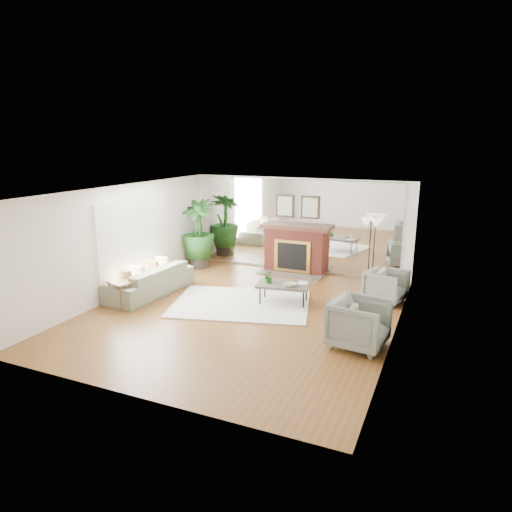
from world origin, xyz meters
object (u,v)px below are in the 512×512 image
at_px(armchair_front, 359,324).
at_px(potted_ficus, 198,232).
at_px(floor_lamp, 371,228).
at_px(armchair_back, 386,286).
at_px(sofa, 150,280).
at_px(side_table, 123,285).
at_px(fireplace, 295,248).
at_px(coffee_table, 284,285).

distance_m(armchair_front, potted_ficus, 6.12).
height_order(potted_ficus, floor_lamp, potted_ficus).
height_order(armchair_front, potted_ficus, potted_ficus).
bearing_deg(armchair_back, sofa, 124.00).
distance_m(sofa, side_table, 0.90).
bearing_deg(armchair_front, floor_lamp, 15.22).
bearing_deg(side_table, armchair_front, 0.22).
bearing_deg(armchair_back, fireplace, 77.31).
bearing_deg(armchair_back, coffee_table, 132.31).
relative_size(coffee_table, sofa, 0.54).
distance_m(potted_ficus, floor_lamp, 4.63).
distance_m(armchair_back, armchair_front, 2.51).
bearing_deg(potted_ficus, floor_lamp, 5.49).
bearing_deg(armchair_back, armchair_front, -166.29).
height_order(sofa, floor_lamp, floor_lamp).
distance_m(fireplace, armchair_front, 4.66).
height_order(fireplace, armchair_front, fireplace).
relative_size(fireplace, side_table, 3.35).
bearing_deg(potted_ficus, sofa, -86.51).
height_order(sofa, potted_ficus, potted_ficus).
height_order(fireplace, potted_ficus, fireplace).
relative_size(armchair_back, side_table, 1.30).
relative_size(fireplace, armchair_front, 2.22).
height_order(sofa, side_table, sofa).
height_order(coffee_table, floor_lamp, floor_lamp).
xyz_separation_m(armchair_back, floor_lamp, (-0.61, 1.26, 1.03)).
bearing_deg(armchair_front, side_table, 97.75).
distance_m(coffee_table, armchair_back, 2.25).
xyz_separation_m(fireplace, coffee_table, (0.58, -2.42, -0.25)).
relative_size(coffee_table, potted_ficus, 0.64).
distance_m(side_table, potted_ficus, 3.39).
bearing_deg(coffee_table, armchair_back, 26.29).
bearing_deg(coffee_table, fireplace, 103.46).
distance_m(sofa, armchair_front, 5.02).
distance_m(fireplace, potted_ficus, 2.69).
distance_m(armchair_back, side_table, 5.68).
xyz_separation_m(sofa, side_table, (-0.04, -0.89, 0.14)).
bearing_deg(sofa, coffee_table, 106.11).
bearing_deg(coffee_table, sofa, -168.07).
bearing_deg(armchair_back, side_table, 132.41).
relative_size(sofa, side_table, 3.68).
height_order(side_table, floor_lamp, floor_lamp).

